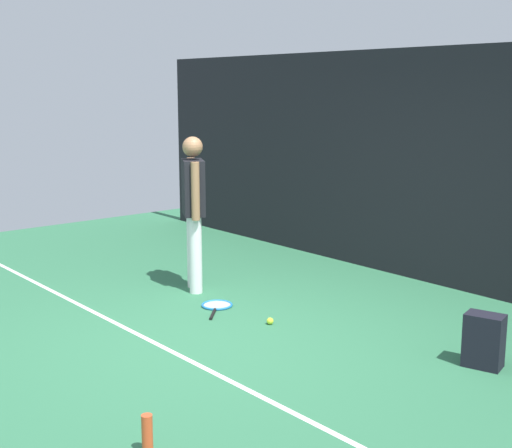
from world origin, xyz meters
TOP-DOWN VIEW (x-y plane):
  - ground_plane at (0.00, 0.00)m, footprint 12.00×12.00m
  - back_fence at (0.00, 3.00)m, footprint 10.00×0.10m
  - court_line at (0.00, -0.52)m, footprint 9.00×0.05m
  - tennis_player at (-1.44, 0.73)m, footprint 0.47×0.39m
  - tennis_racket at (-0.77, 0.53)m, footprint 0.56×0.56m
  - backpack at (1.86, 1.23)m, footprint 0.34×0.34m
  - tennis_ball_near_player at (-0.02, 0.59)m, footprint 0.07×0.07m
  - water_bottle at (1.31, -1.58)m, footprint 0.07×0.07m

SIDE VIEW (x-z plane):
  - ground_plane at x=0.00m, z-range 0.00..0.00m
  - court_line at x=0.00m, z-range 0.00..0.00m
  - tennis_racket at x=-0.77m, z-range 0.00..0.03m
  - tennis_ball_near_player at x=-0.02m, z-range 0.00..0.07m
  - water_bottle at x=1.31m, z-range 0.00..0.26m
  - backpack at x=1.86m, z-range -0.01..0.43m
  - tennis_player at x=-1.44m, z-range 0.12..1.82m
  - back_fence at x=0.00m, z-range 0.00..2.66m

